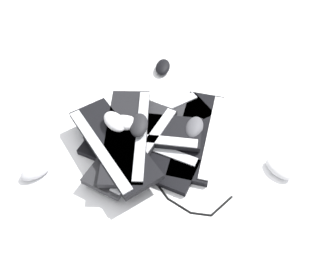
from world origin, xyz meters
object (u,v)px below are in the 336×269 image
keyboard_5 (113,144)px  mouse_2 (124,122)px  mouse_1 (139,125)px  keyboard_4 (144,130)px  mouse_6 (163,67)px  keyboard_3 (134,144)px  keyboard_2 (139,156)px  mouse_0 (194,127)px  mouse_4 (279,168)px  keyboard_6 (127,134)px  keyboard_0 (198,134)px  mouse_5 (115,121)px  keyboard_1 (159,124)px  mouse_3 (36,171)px

keyboard_5 → mouse_2: size_ratio=3.88×
mouse_1 → mouse_2: bearing=-100.2°
keyboard_4 → mouse_6: bearing=88.6°
mouse_6 → keyboard_3: bearing=175.9°
keyboard_4 → keyboard_2: bearing=-91.4°
mouse_0 → mouse_4: 0.34m
keyboard_2 → keyboard_6: (-0.05, 0.05, 0.06)m
keyboard_4 → keyboard_5: (-0.09, -0.11, 0.03)m
keyboard_6 → keyboard_0: bearing=18.5°
keyboard_0 → mouse_2: size_ratio=4.12×
mouse_4 → mouse_5: 0.62m
mouse_4 → keyboard_3: bearing=42.2°
keyboard_5 → mouse_0: bearing=26.3°
mouse_2 → mouse_1: bearing=-2.3°
mouse_4 → mouse_5: size_ratio=1.00×
keyboard_2 → mouse_1: mouse_1 is taller
keyboard_5 → mouse_2: (0.03, 0.08, 0.04)m
keyboard_0 → keyboard_1: (-0.16, 0.03, 0.00)m
mouse_0 → mouse_5: size_ratio=1.00×
keyboard_0 → keyboard_6: (-0.26, -0.09, 0.06)m
mouse_0 → mouse_5: bearing=-68.5°
mouse_1 → mouse_2: same height
keyboard_5 → mouse_4: bearing=1.5°
keyboard_4 → mouse_3: bearing=-147.9°
keyboard_2 → keyboard_0: bearing=33.0°
mouse_0 → mouse_6: bearing=-145.3°
mouse_2 → mouse_5: size_ratio=1.00×
keyboard_5 → mouse_1: (0.08, 0.07, 0.04)m
keyboard_0 → keyboard_5: (-0.30, -0.14, 0.06)m
keyboard_0 → keyboard_2: same height
keyboard_2 → mouse_5: 0.16m
keyboard_2 → mouse_1: 0.12m
keyboard_2 → mouse_2: bearing=128.9°
keyboard_1 → mouse_3: bearing=-144.8°
mouse_3 → mouse_4: (0.86, 0.13, 0.00)m
keyboard_2 → keyboard_4: bearing=88.6°
keyboard_3 → mouse_1: mouse_1 is taller
mouse_3 → mouse_0: bearing=-18.3°
keyboard_2 → keyboard_4: keyboard_4 is taller
keyboard_0 → mouse_0: mouse_0 is taller
mouse_4 → mouse_6: same height
mouse_2 → mouse_4: (0.57, -0.06, -0.09)m
keyboard_2 → mouse_5: size_ratio=4.22×
keyboard_0 → keyboard_1: 0.16m
mouse_2 → keyboard_2: bearing=-48.7°
mouse_0 → keyboard_6: bearing=-60.6°
mouse_4 → mouse_6: 0.71m
mouse_0 → mouse_2: (-0.25, -0.06, 0.06)m
keyboard_0 → keyboard_3: bearing=-155.5°
keyboard_0 → mouse_4: (0.30, -0.12, 0.01)m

